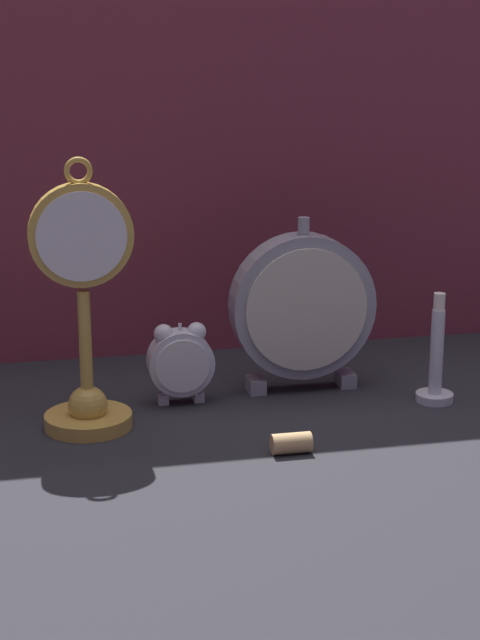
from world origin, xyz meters
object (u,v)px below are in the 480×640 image
Objects in this scene: alarm_clock_twin_bell at (181,360)px; mantel_clock_silver at (303,307)px; brass_candlestick at (436,367)px; pocket_watch_on_stand at (85,323)px; wine_cork at (291,443)px.

alarm_clock_twin_bell is 0.16m from mantel_clock_silver.
mantel_clock_silver reaches higher than alarm_clock_twin_bell.
brass_candlestick is (0.30, -0.06, -0.01)m from alarm_clock_twin_bell.
mantel_clock_silver is (0.15, 0.02, 0.05)m from alarm_clock_twin_bell.
pocket_watch_on_stand is 1.41× the size of mantel_clock_silver.
pocket_watch_on_stand is 2.27× the size of brass_candlestick.
pocket_watch_on_stand reaches higher than wine_cork.
brass_candlestick is at bearing -0.30° from pocket_watch_on_stand.
alarm_clock_twin_bell is 0.20m from wine_cork.
wine_cork is at bearing -30.68° from pocket_watch_on_stand.
brass_candlestick is at bearing -27.87° from mantel_clock_silver.
alarm_clock_twin_bell is at bearing -173.33° from mantel_clock_silver.
pocket_watch_on_stand is 0.26m from wine_cork.
alarm_clock_twin_bell is 0.74× the size of brass_candlestick.
pocket_watch_on_stand is 0.28m from mantel_clock_silver.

